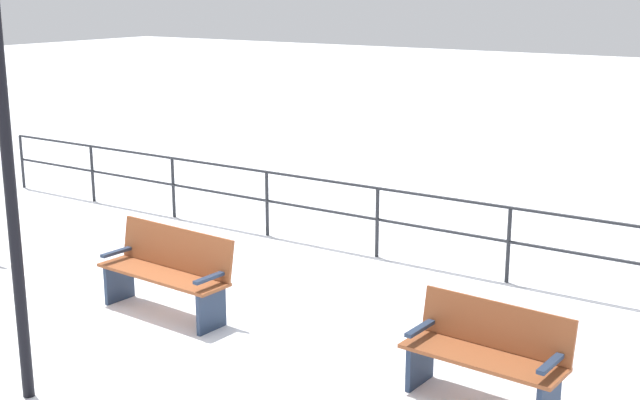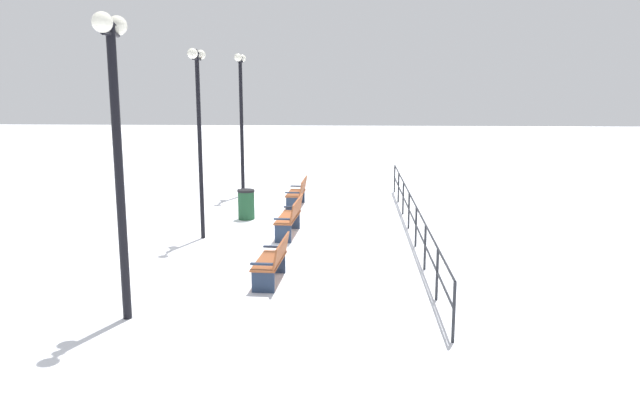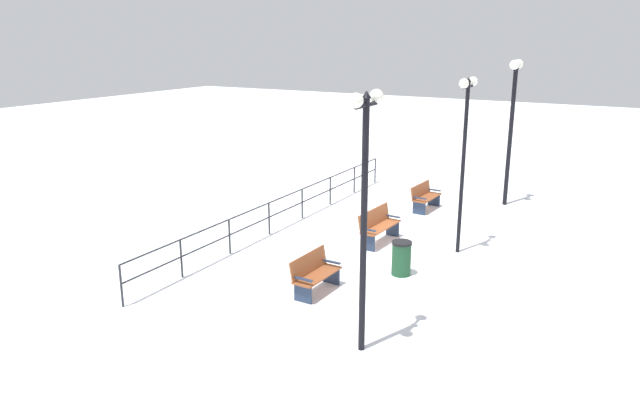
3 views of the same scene
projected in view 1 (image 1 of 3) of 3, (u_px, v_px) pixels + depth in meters
The scene contains 4 objects.
ground_plane at pixel (156, 318), 9.42m from camera, with size 80.00×80.00×0.00m, color white.
bench_second at pixel (168, 270), 9.46m from camera, with size 0.61×1.71×0.95m.
bench_third at pixel (486, 353), 7.45m from camera, with size 0.62×1.47×0.87m.
waterfront_railing at pixel (320, 201), 11.90m from camera, with size 0.05×13.06×0.98m.
Camera 1 is at (6.33, 6.40, 3.56)m, focal length 47.80 mm.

